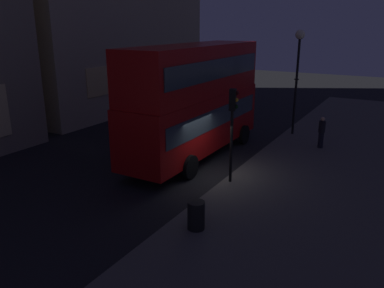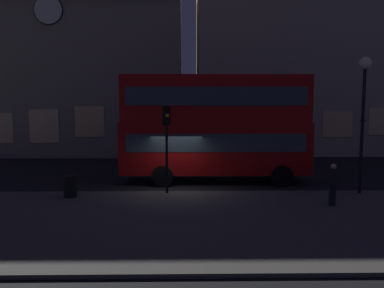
{
  "view_description": "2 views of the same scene",
  "coord_description": "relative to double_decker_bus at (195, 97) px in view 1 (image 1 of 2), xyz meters",
  "views": [
    {
      "loc": [
        -14.21,
        -7.24,
        6.41
      ],
      "look_at": [
        -0.32,
        0.7,
        1.45
      ],
      "focal_mm": 36.29,
      "sensor_mm": 36.0,
      "label": 1
    },
    {
      "loc": [
        0.45,
        -18.57,
        4.25
      ],
      "look_at": [
        0.77,
        0.82,
        2.1
      ],
      "focal_mm": 37.02,
      "sensor_mm": 36.0,
      "label": 2
    }
  ],
  "objects": [
    {
      "name": "ground_plane",
      "position": [
        -1.96,
        -1.84,
        -3.06
      ],
      "size": [
        80.0,
        80.0,
        0.0
      ],
      "primitive_type": "plane",
      "color": "black"
    },
    {
      "name": "pedestrian",
      "position": [
        4.28,
        -5.25,
        -2.08
      ],
      "size": [
        0.34,
        0.34,
        1.66
      ],
      "rotation": [
        0.0,
        0.0,
        4.27
      ],
      "color": "black",
      "rests_on": "sidewalk_slab"
    },
    {
      "name": "traffic_light_near_kerb",
      "position": [
        -2.34,
        -3.04,
        -0.14
      ],
      "size": [
        0.38,
        0.39,
        3.88
      ],
      "rotation": [
        0.0,
        0.0,
        0.28
      ],
      "color": "black",
      "rests_on": "sidewalk_slab"
    },
    {
      "name": "litter_bin",
      "position": [
        -6.46,
        -3.69,
        -2.47
      ],
      "size": [
        0.56,
        0.56,
        0.93
      ],
      "primitive_type": "cylinder",
      "color": "black",
      "rests_on": "sidewalk_slab"
    },
    {
      "name": "street_lamp",
      "position": [
        6.26,
        -3.2,
        1.55
      ],
      "size": [
        0.54,
        0.54,
        6.0
      ],
      "color": "black",
      "rests_on": "sidewalk_slab"
    },
    {
      "name": "double_decker_bus",
      "position": [
        0.0,
        0.0,
        0.0
      ],
      "size": [
        9.76,
        2.86,
        5.5
      ],
      "rotation": [
        0.0,
        0.0,
        -0.01
      ],
      "color": "#9E0C0C",
      "rests_on": "ground"
    },
    {
      "name": "sidewalk_slab",
      "position": [
        -1.96,
        -7.03,
        -3.0
      ],
      "size": [
        44.0,
        8.68,
        0.12
      ],
      "primitive_type": "cube",
      "color": "#4C4944",
      "rests_on": "ground"
    }
  ]
}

